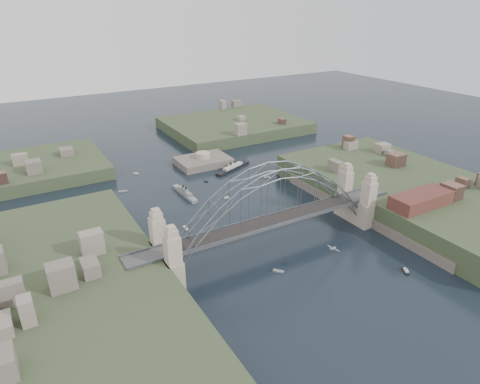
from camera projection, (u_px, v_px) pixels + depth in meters
name	position (u px, v px, depth m)	size (l,w,h in m)	color
ground	(272.00, 246.00, 120.07)	(500.00, 500.00, 0.00)	black
bridge	(273.00, 208.00, 114.99)	(84.00, 13.80, 24.60)	#464648
shore_west	(58.00, 307.00, 92.95)	(50.50, 90.00, 12.00)	#334126
shore_east	(408.00, 197.00, 145.57)	(50.50, 90.00, 12.00)	#334126
headland_nw	(27.00, 174.00, 169.39)	(60.00, 45.00, 9.00)	#334126
headland_ne	(234.00, 129.00, 229.29)	(70.00, 55.00, 9.50)	#334126
fort_island	(203.00, 165.00, 180.81)	(22.00, 16.00, 9.40)	#5E544C
wharf_shed	(421.00, 200.00, 125.13)	(20.00, 8.00, 4.00)	#592D26
finger_pier	(446.00, 253.00, 115.65)	(4.00, 22.00, 1.40)	#464648
naval_cruiser_near	(185.00, 193.00, 151.61)	(2.80, 16.79, 5.02)	gray
naval_cruiser_far	(105.00, 166.00, 176.45)	(3.77, 14.47, 4.84)	gray
ocean_liner	(233.00, 168.00, 174.85)	(19.00, 10.06, 4.79)	black
aeroplane	(333.00, 249.00, 104.59)	(1.94, 3.52, 0.51)	#9EA1A5
small_boat_a	(186.00, 228.00, 129.35)	(0.97, 2.86, 0.45)	silver
small_boat_b	(227.00, 198.00, 149.27)	(2.14, 1.41, 1.43)	silver
small_boat_c	(278.00, 271.00, 108.59)	(2.58, 2.76, 0.45)	silver
small_boat_d	(267.00, 177.00, 166.75)	(2.27, 2.36, 1.43)	silver
small_boat_e	(123.00, 191.00, 154.51)	(3.24, 1.68, 0.45)	silver
small_boat_f	(206.00, 182.00, 163.04)	(1.61, 1.57, 0.45)	silver
small_boat_g	(406.00, 271.00, 108.46)	(2.47, 3.20, 1.43)	silver
small_boat_h	(136.00, 173.00, 170.43)	(2.09, 1.66, 1.43)	silver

